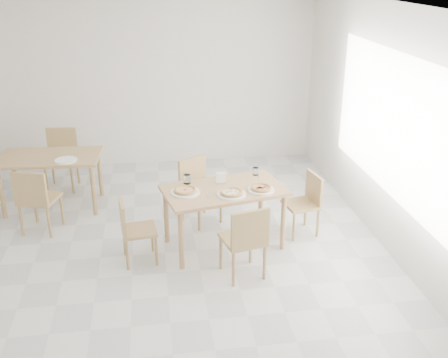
{
  "coord_description": "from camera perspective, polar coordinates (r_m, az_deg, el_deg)",
  "views": [
    {
      "loc": [
        0.3,
        -4.99,
        3.21
      ],
      "look_at": [
        1.1,
        0.52,
        0.87
      ],
      "focal_mm": 42.0,
      "sensor_mm": 36.0,
      "label": 1
    }
  ],
  "objects": [
    {
      "name": "room",
      "position": [
        6.17,
        17.99,
        5.57
      ],
      "size": [
        7.28,
        7.0,
        7.0
      ],
      "color": "silver",
      "rests_on": "ground"
    },
    {
      "name": "fork_a",
      "position": [
        5.91,
        -1.7,
        -1.77
      ],
      "size": [
        0.04,
        0.19,
        0.01
      ],
      "primitive_type": "cube",
      "rotation": [
        0.0,
        0.0,
        -0.15
      ],
      "color": "silver",
      "rests_on": "main_table"
    },
    {
      "name": "plate_margherita",
      "position": [
        5.99,
        -4.26,
        -1.44
      ],
      "size": [
        0.33,
        0.33,
        0.02
      ],
      "primitive_type": "cylinder",
      "color": "white",
      "rests_on": "main_table"
    },
    {
      "name": "second_table",
      "position": [
        7.52,
        -18.4,
        1.7
      ],
      "size": [
        1.39,
        0.85,
        0.75
      ],
      "rotation": [
        0.0,
        0.0,
        -0.06
      ],
      "color": "tan",
      "rests_on": "ground"
    },
    {
      "name": "chair_back_s",
      "position": [
        6.88,
        -19.8,
        -1.83
      ],
      "size": [
        0.53,
        0.53,
        0.87
      ],
      "rotation": [
        0.0,
        0.0,
        2.85
      ],
      "color": "tan",
      "rests_on": "ground"
    },
    {
      "name": "plate_mushroom",
      "position": [
        5.92,
        0.82,
        -1.67
      ],
      "size": [
        0.33,
        0.33,
        0.02
      ],
      "primitive_type": "cylinder",
      "color": "white",
      "rests_on": "main_table"
    },
    {
      "name": "napkin_holder",
      "position": [
        6.21,
        -0.34,
        0.11
      ],
      "size": [
        0.12,
        0.06,
        0.14
      ],
      "rotation": [
        0.0,
        0.0,
        -0.02
      ],
      "color": "silver",
      "rests_on": "main_table"
    },
    {
      "name": "pizza_mushroom",
      "position": [
        5.91,
        0.82,
        -1.47
      ],
      "size": [
        0.34,
        0.34,
        0.03
      ],
      "rotation": [
        0.0,
        0.0,
        -0.39
      ],
      "color": "tan",
      "rests_on": "plate_mushroom"
    },
    {
      "name": "pizza_pepperoni",
      "position": [
        6.04,
        4.05,
        -0.98
      ],
      "size": [
        0.25,
        0.25,
        0.03
      ],
      "rotation": [
        0.0,
        0.0,
        -0.06
      ],
      "color": "tan",
      "rests_on": "plate_pepperoni"
    },
    {
      "name": "plate_pepperoni",
      "position": [
        6.05,
        4.04,
        -1.18
      ],
      "size": [
        0.31,
        0.31,
        0.02
      ],
      "primitive_type": "cylinder",
      "color": "white",
      "rests_on": "main_table"
    },
    {
      "name": "chair_north",
      "position": [
        6.83,
        -2.89,
        -0.71
      ],
      "size": [
        0.58,
        0.58,
        0.85
      ],
      "rotation": [
        0.0,
        0.0,
        0.55
      ],
      "color": "tan",
      "rests_on": "ground"
    },
    {
      "name": "chair_back_n",
      "position": [
        8.21,
        -17.27,
        2.59
      ],
      "size": [
        0.49,
        0.49,
        0.9
      ],
      "rotation": [
        0.0,
        0.0,
        -0.1
      ],
      "color": "tan",
      "rests_on": "ground"
    },
    {
      "name": "chair_east",
      "position": [
        6.6,
        8.94,
        -2.22
      ],
      "size": [
        0.45,
        0.45,
        0.78
      ],
      "rotation": [
        0.0,
        0.0,
        -1.38
      ],
      "color": "tan",
      "rests_on": "ground"
    },
    {
      "name": "main_table",
      "position": [
        6.12,
        -0.0,
        -1.83
      ],
      "size": [
        1.52,
        1.06,
        0.75
      ],
      "rotation": [
        0.0,
        0.0,
        0.21
      ],
      "color": "tan",
      "rests_on": "ground"
    },
    {
      "name": "chair_west",
      "position": [
        5.98,
        -9.95,
        -5.13
      ],
      "size": [
        0.42,
        0.42,
        0.77
      ],
      "rotation": [
        0.0,
        0.0,
        1.69
      ],
      "color": "tan",
      "rests_on": "ground"
    },
    {
      "name": "tumbler_a",
      "position": [
        6.22,
        -4.05,
        -0.01
      ],
      "size": [
        0.08,
        0.08,
        0.11
      ],
      "primitive_type": "cylinder",
      "color": "white",
      "rests_on": "main_table"
    },
    {
      "name": "fork_b",
      "position": [
        6.49,
        3.74,
        0.5
      ],
      "size": [
        0.03,
        0.17,
        0.01
      ],
      "primitive_type": "cube",
      "rotation": [
        0.0,
        0.0,
        -0.12
      ],
      "color": "silver",
      "rests_on": "main_table"
    },
    {
      "name": "tumbler_b",
      "position": [
        6.47,
        3.43,
        0.85
      ],
      "size": [
        0.07,
        0.07,
        0.1
      ],
      "primitive_type": "cylinder",
      "color": "white",
      "rests_on": "main_table"
    },
    {
      "name": "plate_empty",
      "position": [
        7.23,
        -16.82,
        1.97
      ],
      "size": [
        0.29,
        0.29,
        0.02
      ],
      "primitive_type": "cylinder",
      "color": "white",
      "rests_on": "second_table"
    },
    {
      "name": "pizza_margherita",
      "position": [
        5.98,
        -4.27,
        -1.24
      ],
      "size": [
        0.33,
        0.33,
        0.03
      ],
      "rotation": [
        0.0,
        0.0,
        0.29
      ],
      "color": "tan",
      "rests_on": "plate_margherita"
    },
    {
      "name": "chair_south",
      "position": [
        5.57,
        2.38,
        -6.38
      ],
      "size": [
        0.51,
        0.51,
        0.86
      ],
      "rotation": [
        0.0,
        0.0,
        3.38
      ],
      "color": "tan",
      "rests_on": "ground"
    }
  ]
}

